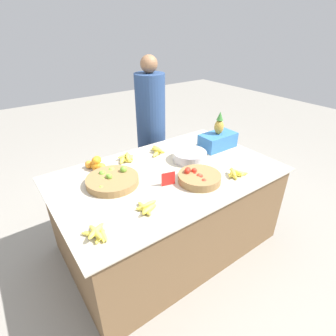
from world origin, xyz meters
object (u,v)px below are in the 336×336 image
(lime_bowl, at_px, (113,180))
(metal_bowl, at_px, (190,156))
(vendor_person, at_px, (151,134))
(price_sign, at_px, (168,179))
(tomato_basket, at_px, (199,177))
(produce_crate, at_px, (218,139))

(lime_bowl, height_order, metal_bowl, lime_bowl)
(lime_bowl, relative_size, vendor_person, 0.26)
(lime_bowl, height_order, price_sign, price_sign)
(tomato_basket, height_order, vendor_person, vendor_person)
(produce_crate, bearing_deg, price_sign, -161.19)
(produce_crate, bearing_deg, vendor_person, 111.30)
(tomato_basket, xyz_separation_m, metal_bowl, (0.18, 0.33, 0.01))
(lime_bowl, xyz_separation_m, metal_bowl, (0.75, -0.05, 0.01))
(price_sign, relative_size, vendor_person, 0.07)
(price_sign, bearing_deg, metal_bowl, 43.93)
(metal_bowl, distance_m, produce_crate, 0.42)
(produce_crate, relative_size, vendor_person, 0.23)
(tomato_basket, relative_size, vendor_person, 0.21)
(produce_crate, bearing_deg, tomato_basket, -147.34)
(metal_bowl, bearing_deg, tomato_basket, -118.67)
(metal_bowl, relative_size, price_sign, 2.75)
(tomato_basket, xyz_separation_m, produce_crate, (0.59, 0.38, 0.06))
(lime_bowl, relative_size, metal_bowl, 1.33)
(metal_bowl, distance_m, vendor_person, 0.83)
(tomato_basket, distance_m, vendor_person, 1.19)
(produce_crate, distance_m, vendor_person, 0.84)
(metal_bowl, height_order, vendor_person, vendor_person)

